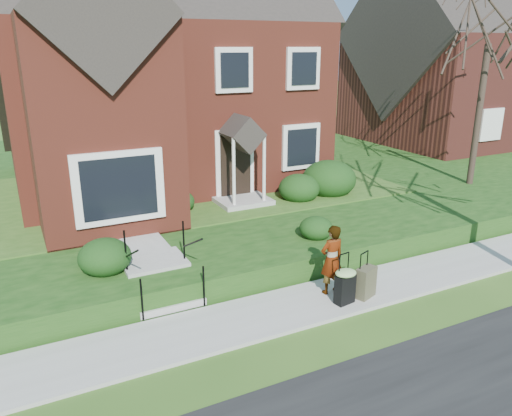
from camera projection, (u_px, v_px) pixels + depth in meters
ground at (301, 307)px, 10.58m from camera, size 120.00×120.00×0.00m
sidewalk at (301, 305)px, 10.57m from camera, size 60.00×1.60×0.08m
terrace at (247, 168)px, 21.46m from camera, size 44.00×20.00×0.60m
walkway at (126, 225)px, 13.56m from camera, size 1.20×6.00×0.06m
main_house at (152, 47)px, 17.03m from camera, size 10.40×10.20×9.40m
neighbour_house at (460, 47)px, 25.14m from camera, size 9.40×8.00×9.20m
front_steps at (160, 276)px, 10.93m from camera, size 1.40×2.02×1.50m
foundation_shrubs at (247, 194)px, 14.78m from camera, size 9.76×4.59×1.24m
woman at (332, 260)px, 10.81m from camera, size 0.58×0.39×1.57m
suitcase_black at (345, 284)px, 10.46m from camera, size 0.52×0.45×1.12m
suitcase_olive at (366, 282)px, 10.75m from camera, size 0.54×0.41×1.03m
tree_gap at (490, 29)px, 16.22m from camera, size 5.20×5.20×7.43m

